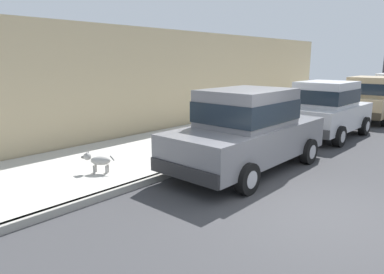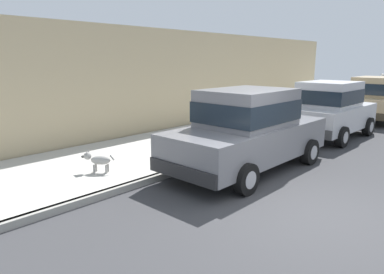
% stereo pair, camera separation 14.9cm
% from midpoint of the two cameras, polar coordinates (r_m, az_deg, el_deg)
% --- Properties ---
extents(ground_plane, '(80.00, 80.00, 0.00)m').
position_cam_midpoint_polar(ground_plane, '(6.52, 18.52, -11.47)').
color(ground_plane, '#38383A').
extents(curb, '(0.16, 64.00, 0.14)m').
position_cam_midpoint_polar(curb, '(8.18, -2.45, -5.38)').
color(curb, gray).
rests_on(curb, ground).
extents(sidewalk, '(3.60, 64.00, 0.14)m').
position_cam_midpoint_polar(sidewalk, '(9.48, -10.27, -3.07)').
color(sidewalk, '#B7B5AD').
rests_on(sidewalk, ground).
extents(car_grey_sedan, '(2.04, 4.60, 1.92)m').
position_cam_midpoint_polar(car_grey_sedan, '(8.32, 8.53, 1.30)').
color(car_grey_sedan, slate).
rests_on(car_grey_sedan, ground).
extents(car_silver_hatchback, '(2.01, 3.83, 1.88)m').
position_cam_midpoint_polar(car_silver_hatchback, '(12.57, 20.79, 4.35)').
color(car_silver_hatchback, '#BCBCC1').
rests_on(car_silver_hatchback, ground).
extents(car_tan_hatchback, '(1.99, 3.82, 1.88)m').
position_cam_midpoint_polar(car_tan_hatchback, '(16.80, 26.96, 5.66)').
color(car_tan_hatchback, tan).
rests_on(car_tan_hatchback, ground).
extents(dog_grey, '(0.62, 0.52, 0.49)m').
position_cam_midpoint_polar(dog_grey, '(7.96, -15.64, -3.65)').
color(dog_grey, '#999691').
rests_on(dog_grey, sidewalk).
extents(building_facade, '(0.50, 20.00, 3.62)m').
position_cam_midpoint_polar(building_facade, '(14.17, 0.56, 9.37)').
color(building_facade, tan).
rests_on(building_facade, ground).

